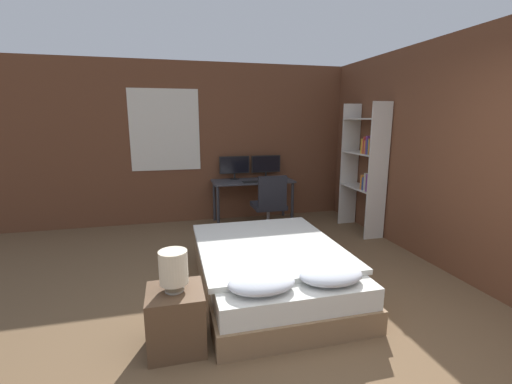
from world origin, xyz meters
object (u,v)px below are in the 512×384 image
(bedside_lamp, at_px, (173,268))
(office_chair, at_px, (269,210))
(monitor_left, at_px, (234,166))
(computer_mouse, at_px, (273,180))
(nightstand, at_px, (176,319))
(monitor_right, at_px, (266,165))
(keyboard, at_px, (255,182))
(bookshelf, at_px, (366,163))
(bed, at_px, (271,269))
(desk, at_px, (253,186))

(bedside_lamp, xyz_separation_m, office_chair, (1.46, 2.42, -0.28))
(monitor_left, xyz_separation_m, office_chair, (0.37, -0.92, -0.58))
(computer_mouse, bearing_deg, nightstand, -119.38)
(monitor_left, height_order, monitor_right, same)
(keyboard, xyz_separation_m, bookshelf, (1.56, -0.80, 0.36))
(nightstand, relative_size, bookshelf, 0.24)
(office_chair, bearing_deg, bedside_lamp, -121.11)
(monitor_right, xyz_separation_m, bookshelf, (1.27, -1.16, 0.13))
(office_chair, bearing_deg, monitor_left, 111.71)
(monitor_right, xyz_separation_m, office_chair, (-0.20, -0.92, -0.58))
(bedside_lamp, relative_size, monitor_left, 0.61)
(monitor_right, bearing_deg, computer_mouse, -87.65)
(keyboard, xyz_separation_m, computer_mouse, (0.30, 0.00, 0.01))
(bed, bearing_deg, office_chair, 74.31)
(monitor_right, relative_size, office_chair, 0.55)
(monitor_right, relative_size, keyboard, 1.25)
(computer_mouse, xyz_separation_m, office_chair, (-0.22, -0.56, -0.36))
(bed, relative_size, desk, 1.47)
(nightstand, height_order, desk, desk)
(bedside_lamp, bearing_deg, computer_mouse, 60.62)
(desk, relative_size, monitor_right, 2.64)
(bed, xyz_separation_m, office_chair, (0.48, 1.71, 0.16))
(monitor_left, bearing_deg, bedside_lamp, -108.11)
(keyboard, xyz_separation_m, office_chair, (0.08, -0.56, -0.35))
(bed, bearing_deg, keyboard, 80.05)
(nightstand, bearing_deg, bedside_lamp, 0.00)
(bedside_lamp, distance_m, bookshelf, 3.68)
(bookshelf, bearing_deg, monitor_right, 137.53)
(monitor_right, xyz_separation_m, keyboard, (-0.28, -0.36, -0.22))
(nightstand, relative_size, computer_mouse, 6.90)
(bed, relative_size, monitor_left, 3.87)
(nightstand, height_order, bookshelf, bookshelf)
(bed, relative_size, computer_mouse, 28.98)
(nightstand, distance_m, monitor_left, 3.59)
(office_chair, xyz_separation_m, bookshelf, (1.47, -0.24, 0.71))
(bed, distance_m, office_chair, 1.78)
(nightstand, xyz_separation_m, computer_mouse, (1.68, 2.98, 0.51))
(nightstand, relative_size, keyboard, 1.15)
(bedside_lamp, height_order, desk, bedside_lamp)
(nightstand, relative_size, monitor_left, 0.92)
(bedside_lamp, height_order, keyboard, bedside_lamp)
(office_chair, bearing_deg, bed, -105.69)
(desk, xyz_separation_m, office_chair, (0.08, -0.74, -0.24))
(bed, xyz_separation_m, nightstand, (-0.98, -0.71, 0.00))
(bedside_lamp, relative_size, keyboard, 0.76)
(computer_mouse, height_order, office_chair, office_chair)
(bed, distance_m, nightstand, 1.21)
(bedside_lamp, relative_size, monitor_right, 0.61)
(bedside_lamp, distance_m, office_chair, 2.84)
(bedside_lamp, xyz_separation_m, computer_mouse, (1.68, 2.98, 0.09))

